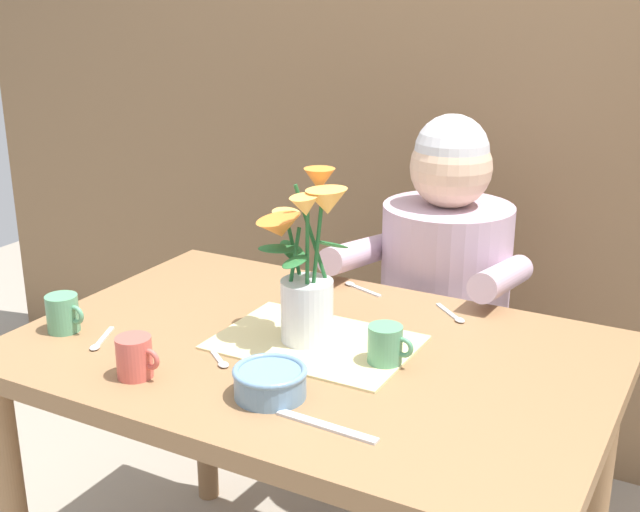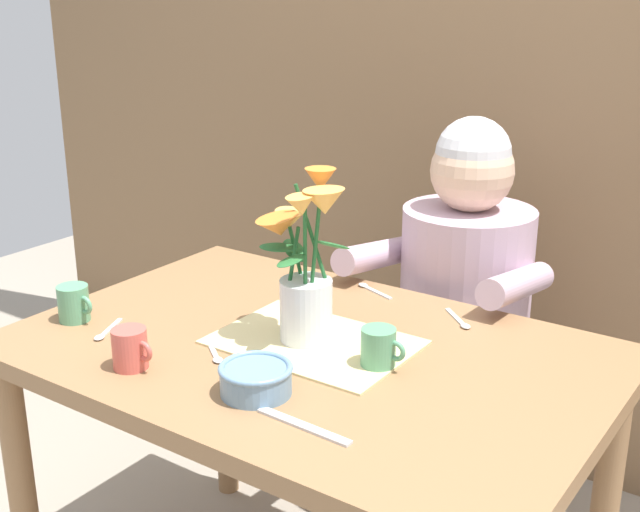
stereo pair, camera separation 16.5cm
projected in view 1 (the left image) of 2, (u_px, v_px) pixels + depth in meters
The scene contains 14 objects.
wood_panel_backdrop at pixel (486, 53), 2.38m from camera, with size 4.00×0.10×2.50m, color brown.
dining_table at pixel (311, 389), 1.70m from camera, with size 1.20×0.80×0.74m.
seated_person at pixel (442, 327), 2.21m from camera, with size 0.45×0.47×1.14m.
striped_placemat at pixel (317, 343), 1.68m from camera, with size 0.40×0.28×0.01m, color beige.
flower_vase at pixel (306, 268), 1.64m from camera, with size 0.22×0.21×0.36m.
ceramic_bowl at pixel (270, 381), 1.46m from camera, with size 0.14×0.14×0.06m.
dinner_knife at pixel (326, 426), 1.37m from camera, with size 0.19×0.02×0.01m, color silver.
tea_cup at pixel (385, 346), 1.58m from camera, with size 0.09×0.07×0.08m.
ceramic_mug at pixel (135, 357), 1.53m from camera, with size 0.09×0.07×0.08m.
coffee_cup at pixel (63, 313), 1.73m from camera, with size 0.09×0.07×0.08m.
spoon_0 at pixel (357, 287), 1.99m from camera, with size 0.12×0.06×0.01m.
spoon_1 at pixel (454, 316), 1.82m from camera, with size 0.10×0.09×0.01m.
spoon_2 at pixel (219, 360), 1.61m from camera, with size 0.10×0.08×0.01m.
spoon_3 at pixel (99, 342), 1.68m from camera, with size 0.06×0.12×0.01m.
Camera 1 is at (0.75, -1.33, 1.45)m, focal length 46.02 mm.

